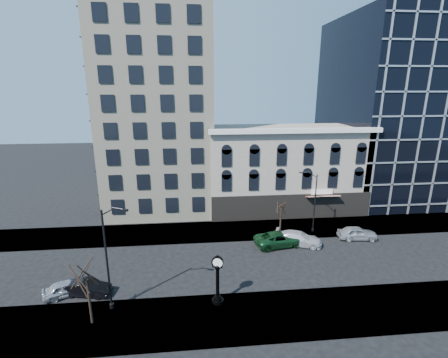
{
  "coord_description": "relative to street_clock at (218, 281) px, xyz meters",
  "views": [
    {
      "loc": [
        -1.25,
        -29.45,
        17.5
      ],
      "look_at": [
        2.0,
        4.0,
        8.0
      ],
      "focal_mm": 26.0,
      "sensor_mm": 36.0,
      "label": 1
    }
  ],
  "objects": [
    {
      "name": "victorian_row",
      "position": [
        11.51,
        21.99,
        3.88
      ],
      "size": [
        22.6,
        11.19,
        12.5
      ],
      "color": "#A79889",
      "rests_on": "ground"
    },
    {
      "name": "ground",
      "position": [
        -0.49,
        6.09,
        -2.12
      ],
      "size": [
        160.0,
        160.0,
        0.0
      ],
      "primitive_type": "plane",
      "color": "black",
      "rests_on": "ground"
    },
    {
      "name": "street_clock",
      "position": [
        0.0,
        0.0,
        0.0
      ],
      "size": [
        1.0,
        1.0,
        4.41
      ],
      "rotation": [
        0.0,
        0.0,
        -0.28
      ],
      "color": "black",
      "rests_on": "sidewalk_near"
    },
    {
      "name": "car_far_b",
      "position": [
        10.1,
        9.69,
        -1.35
      ],
      "size": [
        5.71,
        3.89,
        1.54
      ],
      "primitive_type": "imported",
      "rotation": [
        0.0,
        0.0,
        1.21
      ],
      "color": "silver",
      "rests_on": "ground"
    },
    {
      "name": "car_far_a",
      "position": [
        7.86,
        9.69,
        -1.31
      ],
      "size": [
        6.16,
        3.62,
        1.61
      ],
      "primitive_type": "imported",
      "rotation": [
        0.0,
        0.0,
        1.74
      ],
      "color": "#143F1E",
      "rests_on": "ground"
    },
    {
      "name": "cream_tower",
      "position": [
        -6.6,
        24.98,
        17.2
      ],
      "size": [
        15.9,
        15.4,
        42.5
      ],
      "color": "beige",
      "rests_on": "ground"
    },
    {
      "name": "car_near_a",
      "position": [
        -12.99,
        2.47,
        -1.45
      ],
      "size": [
        4.21,
        3.08,
        1.33
      ],
      "primitive_type": "imported",
      "rotation": [
        0.0,
        0.0,
        2.01
      ],
      "color": "#A5A8AD",
      "rests_on": "ground"
    },
    {
      "name": "car_far_c",
      "position": [
        17.54,
        10.38,
        -1.34
      ],
      "size": [
        4.71,
        2.27,
        1.55
      ],
      "primitive_type": "imported",
      "rotation": [
        0.0,
        0.0,
        1.47
      ],
      "color": "#A5A8AD",
      "rests_on": "ground"
    },
    {
      "name": "glass_office",
      "position": [
        31.51,
        27.0,
        11.88
      ],
      "size": [
        20.0,
        20.15,
        28.0
      ],
      "color": "black",
      "rests_on": "ground"
    },
    {
      "name": "bare_tree_far",
      "position": [
        8.99,
        13.54,
        1.44
      ],
      "size": [
        2.65,
        2.65,
        4.56
      ],
      "color": "black",
      "rests_on": "sidewalk_far"
    },
    {
      "name": "sidewalk_far",
      "position": [
        -0.49,
        14.09,
        -2.06
      ],
      "size": [
        160.0,
        6.0,
        0.12
      ],
      "primitive_type": "cube",
      "color": "gray",
      "rests_on": "ground"
    },
    {
      "name": "street_lamp_near",
      "position": [
        -8.05,
        -0.11,
        4.84
      ],
      "size": [
        2.27,
        0.94,
        9.06
      ],
      "rotation": [
        0.0,
        0.0,
        -0.31
      ],
      "color": "black",
      "rests_on": "sidewalk_near"
    },
    {
      "name": "sidewalk_near",
      "position": [
        -0.49,
        -1.91,
        -2.06
      ],
      "size": [
        160.0,
        6.0,
        0.12
      ],
      "primitive_type": "cube",
      "color": "gray",
      "rests_on": "ground"
    },
    {
      "name": "bare_tree_near",
      "position": [
        -9.8,
        -1.52,
        2.55
      ],
      "size": [
        3.51,
        3.51,
        6.02
      ],
      "color": "black",
      "rests_on": "sidewalk_near"
    },
    {
      "name": "car_near_b",
      "position": [
        -11.27,
        2.28,
        -1.44
      ],
      "size": [
        4.32,
        2.17,
        1.36
      ],
      "primitive_type": "imported",
      "rotation": [
        0.0,
        0.0,
        1.39
      ],
      "color": "black",
      "rests_on": "ground"
    },
    {
      "name": "street_lamp_far",
      "position": [
        12.47,
        13.04,
        3.87
      ],
      "size": [
        1.94,
        0.86,
        7.78
      ],
      "rotation": [
        0.0,
        0.0,
        2.8
      ],
      "color": "black",
      "rests_on": "sidewalk_far"
    }
  ]
}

